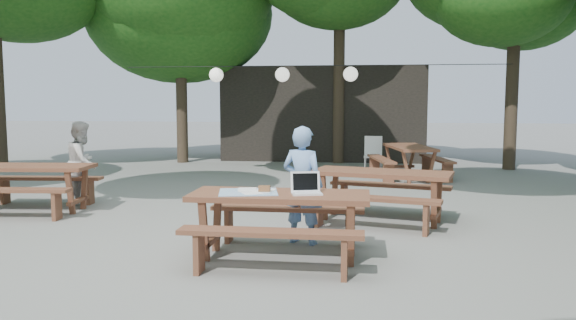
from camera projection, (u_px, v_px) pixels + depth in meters
The scene contains 12 objects.
ground at pixel (233, 234), 7.52m from camera, with size 80.00×80.00×0.00m, color slate.
pavilion at pixel (325, 113), 17.66m from camera, with size 6.00×3.00×2.80m, color black.
main_picnic_table at pixel (280, 225), 6.33m from camera, with size 2.00×1.58×0.75m.
picnic_table_nw at pixel (28, 188), 9.05m from camera, with size 2.07×1.76×0.75m.
picnic_table_ne at pixel (381, 195), 8.30m from camera, with size 2.23×1.99×0.75m.
picnic_table_far_e at pixel (409, 162), 12.94m from camera, with size 1.90×2.16×0.75m.
woman at pixel (303, 185), 6.97m from camera, with size 0.54×0.35×1.47m, color #7AA4DE.
second_person at pixel (82, 162), 9.79m from camera, with size 0.69×0.54×1.43m, color silver.
plastic_chair at pixel (373, 162), 14.03m from camera, with size 0.46×0.46×0.90m.
laptop at pixel (306, 188), 6.25m from camera, with size 0.38×0.33×0.24m.
tabletop_clutter at pixel (252, 191), 6.34m from camera, with size 0.75×0.68×0.08m.
paper_lanterns at pixel (283, 74), 13.21m from camera, with size 9.00×0.34×0.38m.
Camera 1 is at (1.71, -7.21, 1.78)m, focal length 35.00 mm.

